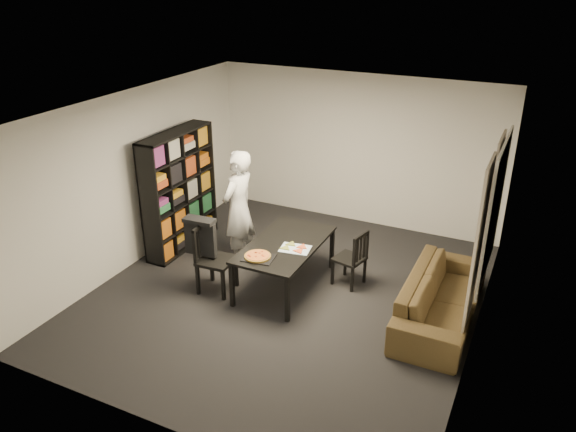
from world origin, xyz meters
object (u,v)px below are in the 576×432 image
at_px(chair_right, 354,256).
at_px(pepperoni_pizza, 258,256).
at_px(bookshelf, 179,191).
at_px(person, 238,209).
at_px(baking_tray, 259,258).
at_px(sofa, 441,298).
at_px(chair_left, 210,253).
at_px(dining_table, 285,247).

bearing_deg(chair_right, pepperoni_pizza, -33.24).
xyz_separation_m(bookshelf, person, (1.12, -0.10, -0.06)).
bearing_deg(person, chair_right, 97.78).
relative_size(bookshelf, baking_tray, 4.75).
bearing_deg(pepperoni_pizza, sofa, 15.96).
relative_size(chair_right, sofa, 0.39).
distance_m(bookshelf, person, 1.13).
height_order(bookshelf, sofa, bookshelf).
height_order(person, baking_tray, person).
relative_size(baking_tray, sofa, 0.19).
xyz_separation_m(chair_left, sofa, (3.05, 0.64, -0.25)).
xyz_separation_m(person, sofa, (3.07, -0.20, -0.58)).
bearing_deg(bookshelf, chair_right, 0.26).
xyz_separation_m(bookshelf, chair_right, (2.91, 0.01, -0.48)).
distance_m(chair_left, baking_tray, 0.78).
relative_size(dining_table, chair_right, 1.96).
relative_size(bookshelf, dining_table, 1.17).
height_order(dining_table, baking_tray, baking_tray).
xyz_separation_m(dining_table, baking_tray, (-0.12, -0.53, 0.07)).
bearing_deg(person, chair_left, 5.96).
bearing_deg(chair_right, baking_tray, -32.71).
relative_size(chair_left, sofa, 0.46).
bearing_deg(baking_tray, dining_table, 76.98).
xyz_separation_m(baking_tray, sofa, (2.28, 0.66, -0.37)).
xyz_separation_m(pepperoni_pizza, sofa, (2.29, 0.66, -0.39)).
bearing_deg(person, sofa, 90.53).
bearing_deg(dining_table, pepperoni_pizza, -104.80).
relative_size(dining_table, person, 0.91).
bearing_deg(sofa, baking_tray, 106.11).
bearing_deg(chair_left, bookshelf, 47.04).
relative_size(bookshelf, chair_left, 1.92).
bearing_deg(chair_right, sofa, 89.30).
xyz_separation_m(person, pepperoni_pizza, (0.78, -0.86, -0.19)).
height_order(dining_table, chair_left, chair_left).
distance_m(pepperoni_pizza, sofa, 2.42).
distance_m(baking_tray, sofa, 2.40).
relative_size(dining_table, baking_tray, 4.07).
xyz_separation_m(bookshelf, chair_left, (1.14, -0.94, -0.39)).
relative_size(chair_right, pepperoni_pizza, 2.38).
bearing_deg(baking_tray, person, 132.86).
bearing_deg(dining_table, person, 160.36).
xyz_separation_m(bookshelf, sofa, (4.19, -0.30, -0.64)).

